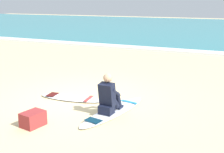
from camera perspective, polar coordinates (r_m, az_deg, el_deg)
name	(u,v)px	position (r m, az deg, el deg)	size (l,w,h in m)	color
ground_plane	(82,99)	(8.10, -5.88, -4.44)	(80.00, 80.00, 0.00)	beige
sea	(202,28)	(29.37, 16.99, 8.95)	(80.00, 28.00, 0.10)	teal
breaking_foam	(164,50)	(16.00, 10.09, 5.12)	(80.00, 0.90, 0.11)	white
surfboard_main	(114,111)	(7.13, 0.35, -6.73)	(0.97, 2.53, 0.08)	silver
surfer_seated	(109,97)	(6.87, -0.62, -4.05)	(0.39, 0.72, 0.95)	black
surfboard_spare_near	(71,98)	(8.15, -7.90, -4.11)	(1.87, 0.70, 0.08)	silver
beach_bag	(33,119)	(6.59, -15.08, -7.96)	(0.36, 0.48, 0.32)	maroon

